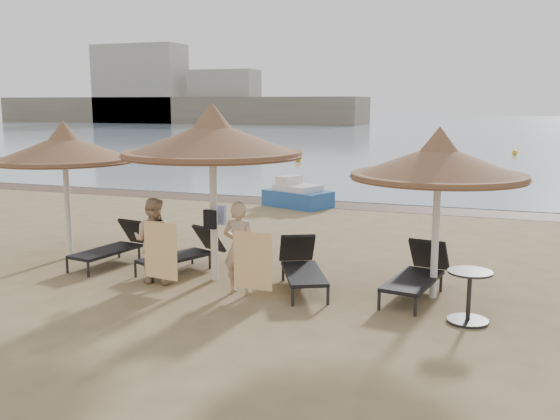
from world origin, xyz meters
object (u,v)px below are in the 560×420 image
(palapa_left, at_px, (64,149))
(person_left, at_px, (153,234))
(lounger_far_right, at_px, (418,273))
(side_table, at_px, (469,298))
(palapa_right, at_px, (439,162))
(lounger_near_left, at_px, (185,252))
(pedal_boat, at_px, (297,195))
(lounger_near_right, at_px, (302,266))
(lounger_far_left, at_px, (115,246))
(person_right, at_px, (239,240))
(palapa_center, at_px, (212,140))

(palapa_left, xyz_separation_m, person_left, (2.68, -1.02, -1.39))
(palapa_left, bearing_deg, lounger_far_right, -1.35)
(side_table, bearing_deg, palapa_right, 120.50)
(lounger_near_left, height_order, pedal_boat, pedal_boat)
(palapa_right, xyz_separation_m, lounger_near_right, (-2.28, -0.19, -1.91))
(lounger_near_right, bearing_deg, lounger_far_left, 150.38)
(lounger_far_left, height_order, person_left, person_left)
(palapa_right, height_order, lounger_far_left, palapa_right)
(person_left, relative_size, person_right, 0.97)
(palapa_right, height_order, lounger_far_right, palapa_right)
(palapa_left, height_order, lounger_far_left, palapa_left)
(palapa_center, distance_m, side_table, 5.14)
(palapa_left, relative_size, pedal_boat, 1.25)
(palapa_center, relative_size, person_left, 1.80)
(lounger_near_left, relative_size, lounger_near_right, 0.95)
(palapa_left, distance_m, lounger_near_right, 5.66)
(palapa_left, bearing_deg, palapa_center, -7.64)
(palapa_center, xyz_separation_m, lounger_near_right, (1.67, 0.10, -2.21))
(palapa_center, bearing_deg, person_right, -39.10)
(lounger_near_right, relative_size, lounger_far_right, 0.98)
(lounger_near_left, relative_size, side_table, 2.39)
(lounger_far_left, relative_size, side_table, 2.45)
(lounger_near_left, distance_m, pedal_boat, 7.97)
(palapa_center, bearing_deg, person_left, -150.81)
(lounger_near_left, bearing_deg, palapa_left, -158.32)
(lounger_far_right, height_order, person_left, person_left)
(lounger_near_right, xyz_separation_m, person_right, (-0.88, -0.74, 0.55))
(lounger_near_right, height_order, side_table, lounger_near_right)
(palapa_left, distance_m, lounger_far_right, 7.57)
(lounger_far_left, bearing_deg, person_left, -22.36)
(pedal_boat, bearing_deg, person_right, -55.83)
(lounger_far_left, xyz_separation_m, lounger_near_right, (4.10, -0.27, 0.01))
(person_left, xyz_separation_m, pedal_boat, (-0.21, 8.92, -0.56))
(pedal_boat, bearing_deg, lounger_near_right, -49.14)
(person_right, relative_size, pedal_boat, 0.81)
(lounger_near_right, xyz_separation_m, pedal_boat, (-2.83, 8.28, -0.03))
(palapa_left, relative_size, person_right, 1.55)
(palapa_left, bearing_deg, lounger_near_right, -4.15)
(palapa_left, relative_size, lounger_far_left, 1.50)
(lounger_far_right, bearing_deg, pedal_boat, 130.40)
(palapa_right, relative_size, side_table, 3.65)
(lounger_near_left, bearing_deg, lounger_near_right, 15.97)
(pedal_boat, bearing_deg, palapa_center, -60.10)
(lounger_near_left, xyz_separation_m, lounger_near_right, (2.50, -0.31, 0.02))
(lounger_far_right, relative_size, side_table, 2.57)
(palapa_right, bearing_deg, lounger_near_left, 178.54)
(lounger_far_left, xyz_separation_m, lounger_far_right, (6.11, -0.06, 0.02))
(lounger_far_right, xyz_separation_m, person_right, (-2.89, -0.95, 0.55))
(palapa_right, height_order, side_table, palapa_right)
(person_right, bearing_deg, palapa_right, -161.91)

